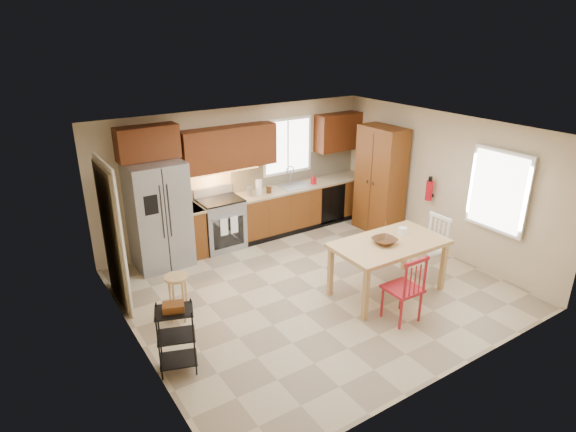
# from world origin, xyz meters

# --- Properties ---
(floor) EXTENTS (5.50, 5.50, 0.00)m
(floor) POSITION_xyz_m (0.00, 0.00, 0.00)
(floor) COLOR tan
(floor) RESTS_ON ground
(ceiling) EXTENTS (5.50, 5.00, 0.02)m
(ceiling) POSITION_xyz_m (0.00, 0.00, 2.50)
(ceiling) COLOR silver
(ceiling) RESTS_ON ground
(wall_back) EXTENTS (5.50, 0.02, 2.50)m
(wall_back) POSITION_xyz_m (0.00, 2.50, 1.25)
(wall_back) COLOR #CCB793
(wall_back) RESTS_ON ground
(wall_front) EXTENTS (5.50, 0.02, 2.50)m
(wall_front) POSITION_xyz_m (0.00, -2.50, 1.25)
(wall_front) COLOR #CCB793
(wall_front) RESTS_ON ground
(wall_left) EXTENTS (0.02, 5.00, 2.50)m
(wall_left) POSITION_xyz_m (-2.75, 0.00, 1.25)
(wall_left) COLOR #CCB793
(wall_left) RESTS_ON ground
(wall_right) EXTENTS (0.02, 5.00, 2.50)m
(wall_right) POSITION_xyz_m (2.75, 0.00, 1.25)
(wall_right) COLOR #CCB793
(wall_right) RESTS_ON ground
(refrigerator) EXTENTS (0.92, 0.75, 1.82)m
(refrigerator) POSITION_xyz_m (-1.70, 2.12, 0.91)
(refrigerator) COLOR gray
(refrigerator) RESTS_ON floor
(range_stove) EXTENTS (0.76, 0.63, 0.92)m
(range_stove) POSITION_xyz_m (-0.55, 2.19, 0.46)
(range_stove) COLOR gray
(range_stove) RESTS_ON floor
(base_cabinet_narrow) EXTENTS (0.30, 0.60, 0.90)m
(base_cabinet_narrow) POSITION_xyz_m (-1.10, 2.20, 0.45)
(base_cabinet_narrow) COLOR brown
(base_cabinet_narrow) RESTS_ON floor
(base_cabinet_run) EXTENTS (2.92, 0.60, 0.90)m
(base_cabinet_run) POSITION_xyz_m (1.29, 2.20, 0.45)
(base_cabinet_run) COLOR brown
(base_cabinet_run) RESTS_ON floor
(dishwasher) EXTENTS (0.60, 0.02, 0.78)m
(dishwasher) POSITION_xyz_m (1.85, 1.91, 0.45)
(dishwasher) COLOR black
(dishwasher) RESTS_ON floor
(backsplash) EXTENTS (2.92, 0.03, 0.55)m
(backsplash) POSITION_xyz_m (1.29, 2.48, 1.18)
(backsplash) COLOR beige
(backsplash) RESTS_ON wall_back
(upper_over_fridge) EXTENTS (1.00, 0.35, 0.55)m
(upper_over_fridge) POSITION_xyz_m (-1.70, 2.33, 2.10)
(upper_over_fridge) COLOR #58270E
(upper_over_fridge) RESTS_ON wall_back
(upper_left_block) EXTENTS (1.80, 0.35, 0.75)m
(upper_left_block) POSITION_xyz_m (-0.25, 2.33, 1.83)
(upper_left_block) COLOR #58270E
(upper_left_block) RESTS_ON wall_back
(upper_right_block) EXTENTS (1.00, 0.35, 0.75)m
(upper_right_block) POSITION_xyz_m (2.25, 2.33, 1.83)
(upper_right_block) COLOR #58270E
(upper_right_block) RESTS_ON wall_back
(window_back) EXTENTS (1.12, 0.04, 1.12)m
(window_back) POSITION_xyz_m (1.10, 2.48, 1.65)
(window_back) COLOR white
(window_back) RESTS_ON wall_back
(sink) EXTENTS (0.62, 0.46, 0.16)m
(sink) POSITION_xyz_m (1.10, 2.20, 0.86)
(sink) COLOR gray
(sink) RESTS_ON base_cabinet_run
(undercab_glow) EXTENTS (1.60, 0.30, 0.01)m
(undercab_glow) POSITION_xyz_m (-0.55, 2.30, 1.43)
(undercab_glow) COLOR #FFBF66
(undercab_glow) RESTS_ON wall_back
(soap_bottle) EXTENTS (0.09, 0.09, 0.19)m
(soap_bottle) POSITION_xyz_m (1.48, 2.10, 1.00)
(soap_bottle) COLOR #B90C18
(soap_bottle) RESTS_ON base_cabinet_run
(paper_towel) EXTENTS (0.12, 0.12, 0.28)m
(paper_towel) POSITION_xyz_m (0.25, 2.15, 1.04)
(paper_towel) COLOR white
(paper_towel) RESTS_ON base_cabinet_run
(canister_steel) EXTENTS (0.11, 0.11, 0.18)m
(canister_steel) POSITION_xyz_m (0.05, 2.15, 0.99)
(canister_steel) COLOR gray
(canister_steel) RESTS_ON base_cabinet_run
(canister_wood) EXTENTS (0.10, 0.10, 0.14)m
(canister_wood) POSITION_xyz_m (0.45, 2.12, 0.97)
(canister_wood) COLOR #4F2E15
(canister_wood) RESTS_ON base_cabinet_run
(pantry) EXTENTS (0.50, 0.95, 2.10)m
(pantry) POSITION_xyz_m (2.43, 1.20, 1.05)
(pantry) COLOR brown
(pantry) RESTS_ON floor
(fire_extinguisher) EXTENTS (0.12, 0.12, 0.36)m
(fire_extinguisher) POSITION_xyz_m (2.63, 0.15, 1.10)
(fire_extinguisher) COLOR #B90C18
(fire_extinguisher) RESTS_ON wall_right
(window_right) EXTENTS (0.04, 1.02, 1.32)m
(window_right) POSITION_xyz_m (2.68, -1.15, 1.45)
(window_right) COLOR white
(window_right) RESTS_ON wall_right
(doorway) EXTENTS (0.04, 0.95, 2.10)m
(doorway) POSITION_xyz_m (-2.67, 1.30, 1.05)
(doorway) COLOR #8C7A59
(doorway) RESTS_ON wall_left
(dining_table) EXTENTS (1.74, 1.00, 0.84)m
(dining_table) POSITION_xyz_m (0.86, -0.69, 0.42)
(dining_table) COLOR tan
(dining_table) RESTS_ON floor
(chair_red) EXTENTS (0.48, 0.48, 1.01)m
(chair_red) POSITION_xyz_m (0.51, -1.34, 0.51)
(chair_red) COLOR maroon
(chair_red) RESTS_ON floor
(chair_white) EXTENTS (0.48, 0.48, 1.01)m
(chair_white) POSITION_xyz_m (1.81, -0.64, 0.51)
(chair_white) COLOR white
(chair_white) RESTS_ON floor
(table_bowl) EXTENTS (0.35, 0.35, 0.09)m
(table_bowl) POSITION_xyz_m (0.76, -0.69, 0.85)
(table_bowl) COLOR #4F2E15
(table_bowl) RESTS_ON dining_table
(table_jar) EXTENTS (0.14, 0.14, 0.16)m
(table_jar) POSITION_xyz_m (1.24, -0.58, 0.88)
(table_jar) COLOR white
(table_jar) RESTS_ON dining_table
(bar_stool) EXTENTS (0.42, 0.42, 0.68)m
(bar_stool) POSITION_xyz_m (-2.09, 0.37, 0.34)
(bar_stool) COLOR tan
(bar_stool) RESTS_ON floor
(utility_cart) EXTENTS (0.52, 0.47, 0.87)m
(utility_cart) POSITION_xyz_m (-2.50, -0.66, 0.43)
(utility_cart) COLOR black
(utility_cart) RESTS_ON floor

